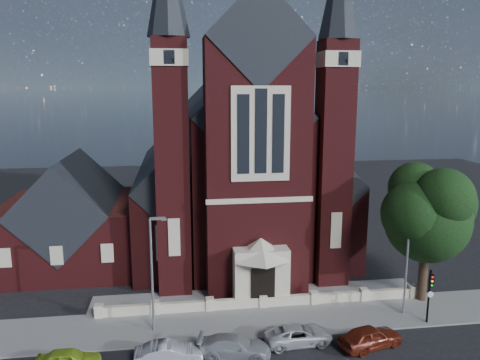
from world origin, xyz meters
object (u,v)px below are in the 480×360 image
at_px(parish_hall, 72,222).
at_px(car_dark_red, 370,337).
at_px(church, 235,166).
at_px(street_lamp_right, 408,255).
at_px(street_lamp_left, 153,268).
at_px(street_tree, 431,215).
at_px(car_lime_van, 69,360).
at_px(car_silver_a, 169,354).
at_px(car_silver_b, 235,347).
at_px(traffic_signal, 430,290).
at_px(car_white_suv, 298,335).

height_order(parish_hall, car_dark_red, parish_hall).
height_order(church, street_lamp_right, church).
xyz_separation_m(street_lamp_left, car_dark_red, (13.69, -3.86, -3.88)).
xyz_separation_m(street_tree, car_dark_red, (-6.82, -5.57, -6.24)).
xyz_separation_m(street_lamp_left, street_lamp_right, (18.00, 0.00, 0.00)).
xyz_separation_m(church, car_lime_van, (-12.78, -22.64, -7.56)).
height_order(parish_hall, street_lamp_right, parish_hall).
bearing_deg(car_silver_a, street_lamp_right, -78.85).
bearing_deg(car_silver_b, church, 4.71).
bearing_deg(car_dark_red, traffic_signal, -82.12).
bearing_deg(street_lamp_right, car_dark_red, -138.16).
xyz_separation_m(church, street_lamp_left, (-7.91, -18.94, -3.59)).
distance_m(street_tree, car_white_suv, 13.67).
bearing_deg(car_lime_van, car_dark_red, -89.41).
bearing_deg(car_dark_red, car_white_suv, 60.38).
xyz_separation_m(parish_hall, street_tree, (28.60, -12.29, 2.95)).
bearing_deg(car_lime_van, car_silver_a, -91.35).
distance_m(car_lime_van, car_white_suv, 14.16).
height_order(car_silver_b, car_dark_red, car_dark_red).
bearing_deg(street_lamp_right, car_silver_a, -166.98).
bearing_deg(street_lamp_left, street_tree, 4.76).
distance_m(street_tree, car_lime_van, 26.71).
bearing_deg(parish_hall, street_tree, -23.26).
relative_size(car_lime_van, car_silver_a, 0.91).
xyz_separation_m(street_tree, car_silver_a, (-19.56, -5.65, -6.29)).
relative_size(street_tree, car_dark_red, 2.53).
bearing_deg(street_lamp_left, car_dark_red, -15.75).
distance_m(street_tree, car_silver_a, 21.31).
xyz_separation_m(car_lime_van, car_white_suv, (14.12, 0.93, -0.01)).
height_order(street_lamp_right, car_silver_b, street_lamp_right).
height_order(car_silver_a, car_dark_red, car_dark_red).
xyz_separation_m(traffic_signal, car_silver_b, (-13.94, -2.09, -1.93)).
xyz_separation_m(church, car_silver_b, (-2.94, -22.61, -7.53)).
bearing_deg(church, car_dark_red, -75.78).
distance_m(street_lamp_right, car_silver_a, 17.94).
xyz_separation_m(car_silver_a, car_white_suv, (8.31, 1.18, -0.05)).
bearing_deg(street_tree, car_dark_red, -140.77).
relative_size(parish_hall, car_dark_red, 2.89).
distance_m(car_silver_b, car_dark_red, 8.72).
relative_size(car_lime_van, car_dark_red, 0.88).
height_order(street_lamp_left, car_silver_a, street_lamp_left).
relative_size(street_lamp_left, street_lamp_right, 1.00).
height_order(church, traffic_signal, church).
bearing_deg(car_dark_red, car_lime_van, 73.74).
bearing_deg(parish_hall, street_lamp_right, -28.22).
xyz_separation_m(car_lime_van, car_silver_b, (9.84, 0.03, 0.02)).
relative_size(car_silver_a, car_silver_b, 0.90).
bearing_deg(traffic_signal, car_white_suv, -172.97).
bearing_deg(street_lamp_right, car_silver_b, -164.28).
height_order(street_lamp_right, car_dark_red, street_lamp_right).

